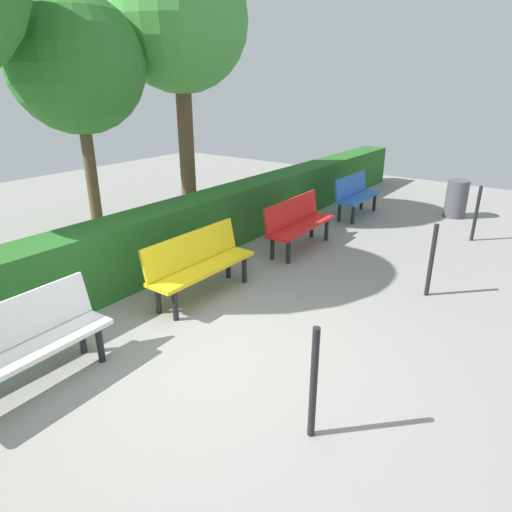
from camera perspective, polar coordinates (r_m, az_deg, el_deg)
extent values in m
plane|color=gray|center=(4.82, -6.51, -12.57)|extent=(21.02, 21.02, 0.00)
cube|color=blue|center=(9.71, 13.00, 7.37)|extent=(1.47, 0.45, 0.05)
cube|color=blue|center=(9.73, 12.08, 8.89)|extent=(1.46, 0.13, 0.42)
cylinder|color=black|center=(10.24, 14.95, 6.64)|extent=(0.07, 0.07, 0.39)
cylinder|color=black|center=(10.34, 13.39, 6.92)|extent=(0.07, 0.07, 0.39)
cylinder|color=black|center=(9.19, 12.34, 5.21)|extent=(0.07, 0.07, 0.39)
cylinder|color=black|center=(9.30, 10.64, 5.54)|extent=(0.07, 0.07, 0.39)
cube|color=red|center=(7.55, 5.86, 3.84)|extent=(1.65, 0.46, 0.05)
cube|color=red|center=(7.58, 4.66, 5.79)|extent=(1.64, 0.14, 0.42)
cylinder|color=black|center=(8.13, 9.04, 3.33)|extent=(0.07, 0.07, 0.39)
cylinder|color=black|center=(8.25, 7.17, 3.71)|extent=(0.07, 0.07, 0.39)
cylinder|color=black|center=(7.00, 4.18, 0.56)|extent=(0.07, 0.07, 0.39)
cylinder|color=black|center=(7.15, 2.11, 1.04)|extent=(0.07, 0.07, 0.39)
cube|color=yellow|center=(5.86, -6.74, -1.52)|extent=(1.65, 0.44, 0.05)
cube|color=yellow|center=(5.89, -8.19, 1.02)|extent=(1.65, 0.14, 0.42)
cylinder|color=black|center=(6.32, -1.51, -1.77)|extent=(0.07, 0.07, 0.39)
cylinder|color=black|center=(6.49, -3.59, -1.15)|extent=(0.07, 0.07, 0.39)
cylinder|color=black|center=(5.43, -10.33, -6.25)|extent=(0.07, 0.07, 0.39)
cylinder|color=black|center=(5.63, -12.45, -5.35)|extent=(0.07, 0.07, 0.39)
cube|color=white|center=(4.59, -27.44, -10.90)|extent=(1.63, 0.48, 0.05)
cube|color=white|center=(4.63, -29.11, -7.57)|extent=(1.62, 0.19, 0.42)
cylinder|color=black|center=(4.87, -19.35, -10.69)|extent=(0.07, 0.07, 0.39)
cylinder|color=black|center=(5.08, -21.45, -9.53)|extent=(0.07, 0.07, 0.39)
cube|color=#266023|center=(6.62, -14.02, 1.32)|extent=(17.02, 0.63, 0.96)
cylinder|color=brown|center=(9.11, -8.90, 13.58)|extent=(0.30, 0.30, 2.96)
sphere|color=#479942|center=(9.09, -9.79, 27.59)|extent=(2.49, 2.49, 2.49)
cylinder|color=brown|center=(8.32, -20.33, 9.46)|extent=(0.20, 0.20, 2.29)
sphere|color=#337A2D|center=(8.18, -22.04, 21.80)|extent=(2.16, 2.16, 2.16)
cylinder|color=black|center=(8.84, 26.39, 4.87)|extent=(0.06, 0.06, 1.00)
cylinder|color=black|center=(6.26, 21.57, -0.55)|extent=(0.06, 0.06, 1.00)
cylinder|color=black|center=(3.62, 7.39, -15.94)|extent=(0.06, 0.06, 1.00)
cylinder|color=#4C4C51|center=(10.33, 24.31, 6.69)|extent=(0.44, 0.44, 0.78)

